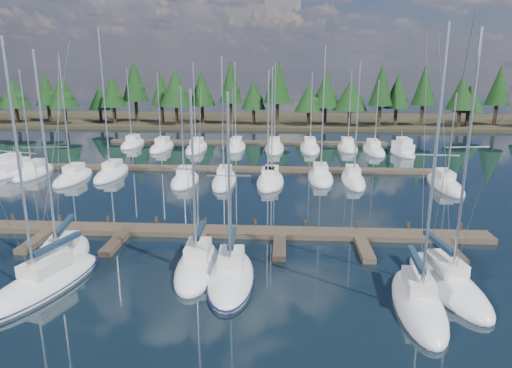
# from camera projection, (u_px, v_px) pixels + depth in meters

# --- Properties ---
(ground) EXTENTS (260.00, 260.00, 0.00)m
(ground) POSITION_uv_depth(u_px,v_px,m) (223.00, 192.00, 47.31)
(ground) COLOR black
(ground) RESTS_ON ground
(far_shore) EXTENTS (220.00, 30.00, 0.60)m
(far_shore) POSITION_uv_depth(u_px,v_px,m) (257.00, 120.00, 105.15)
(far_shore) COLOR #332D1C
(far_shore) RESTS_ON ground
(main_dock) EXTENTS (44.00, 6.13, 0.90)m
(main_dock) POSITION_uv_depth(u_px,v_px,m) (202.00, 234.00, 35.06)
(main_dock) COLOR #4A3D2E
(main_dock) RESTS_ON ground
(back_docks) EXTENTS (50.00, 21.80, 0.40)m
(back_docks) POSITION_uv_depth(u_px,v_px,m) (241.00, 154.00, 66.16)
(back_docks) COLOR #4A3D2E
(back_docks) RESTS_ON ground
(front_sailboat_1) EXTENTS (5.54, 9.85, 15.05)m
(front_sailboat_1) POSITION_uv_depth(u_px,v_px,m) (42.00, 284.00, 26.87)
(front_sailboat_1) COLOR silver
(front_sailboat_1) RESTS_ON ground
(front_sailboat_2) EXTENTS (4.58, 9.66, 14.49)m
(front_sailboat_2) POSITION_uv_depth(u_px,v_px,m) (61.00, 261.00, 30.02)
(front_sailboat_2) COLOR silver
(front_sailboat_2) RESTS_ON ground
(front_sailboat_3) EXTENTS (2.87, 7.68, 12.29)m
(front_sailboat_3) POSITION_uv_depth(u_px,v_px,m) (198.00, 266.00, 29.29)
(front_sailboat_3) COLOR silver
(front_sailboat_3) RESTS_ON ground
(front_sailboat_4) EXTENTS (3.22, 8.39, 12.21)m
(front_sailboat_4) POSITION_uv_depth(u_px,v_px,m) (231.00, 276.00, 27.87)
(front_sailboat_4) COLOR silver
(front_sailboat_4) RESTS_ON ground
(front_sailboat_5) EXTENTS (3.08, 8.39, 15.53)m
(front_sailboat_5) POSITION_uv_depth(u_px,v_px,m) (418.00, 302.00, 24.78)
(front_sailboat_5) COLOR silver
(front_sailboat_5) RESTS_ON ground
(front_sailboat_6) EXTENTS (4.01, 9.09, 15.48)m
(front_sailboat_6) POSITION_uv_depth(u_px,v_px,m) (447.00, 282.00, 27.06)
(front_sailboat_6) COLOR silver
(front_sailboat_6) RESTS_ON ground
(back_sailboat_rows) EXTENTS (49.92, 32.00, 17.64)m
(back_sailboat_rows) POSITION_uv_depth(u_px,v_px,m) (243.00, 160.00, 61.51)
(back_sailboat_rows) COLOR silver
(back_sailboat_rows) RESTS_ON ground
(motor_yacht_left) EXTENTS (3.54, 8.29, 4.01)m
(motor_yacht_left) POSITION_uv_depth(u_px,v_px,m) (12.00, 170.00, 55.13)
(motor_yacht_left) COLOR silver
(motor_yacht_left) RESTS_ON ground
(motor_yacht_right) EXTENTS (3.40, 8.19, 3.98)m
(motor_yacht_right) POSITION_uv_depth(u_px,v_px,m) (403.00, 151.00, 67.34)
(motor_yacht_right) COLOR silver
(motor_yacht_right) RESTS_ON ground
(tree_line) EXTENTS (187.13, 11.58, 13.47)m
(tree_line) POSITION_uv_depth(u_px,v_px,m) (240.00, 92.00, 94.07)
(tree_line) COLOR black
(tree_line) RESTS_ON far_shore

